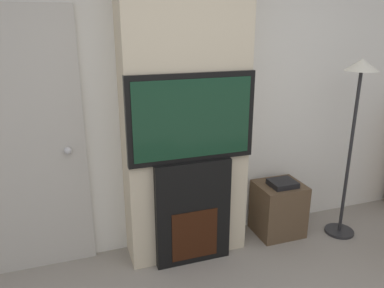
{
  "coord_description": "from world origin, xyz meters",
  "views": [
    {
      "loc": [
        -0.9,
        -0.96,
        1.94
      ],
      "look_at": [
        0.0,
        1.65,
        1.04
      ],
      "focal_mm": 35.0,
      "sensor_mm": 36.0,
      "label": 1
    }
  ],
  "objects": [
    {
      "name": "television",
      "position": [
        0.0,
        1.65,
        1.24
      ],
      "size": [
        1.01,
        0.07,
        0.69
      ],
      "color": "black",
      "rests_on": "fireplace"
    },
    {
      "name": "fireplace",
      "position": [
        0.0,
        1.65,
        0.45
      ],
      "size": [
        0.63,
        0.15,
        0.9
      ],
      "color": "black",
      "rests_on": "ground_plane"
    },
    {
      "name": "media_stand",
      "position": [
        0.91,
        1.78,
        0.26
      ],
      "size": [
        0.43,
        0.38,
        0.56
      ],
      "color": "brown",
      "rests_on": "ground_plane"
    },
    {
      "name": "entry_door",
      "position": [
        -1.24,
        1.97,
        1.04
      ],
      "size": [
        0.93,
        0.09,
        2.07
      ],
      "color": "#BCB7AD",
      "rests_on": "ground_plane"
    },
    {
      "name": "wall_back",
      "position": [
        0.0,
        2.03,
        1.35
      ],
      "size": [
        6.0,
        0.06,
        2.7
      ],
      "color": "silver",
      "rests_on": "ground_plane"
    },
    {
      "name": "chimney_breast",
      "position": [
        0.0,
        1.83,
        1.35
      ],
      "size": [
        1.0,
        0.35,
        2.7
      ],
      "color": "beige",
      "rests_on": "ground_plane"
    },
    {
      "name": "floor_lamp",
      "position": [
        1.49,
        1.58,
        1.24
      ],
      "size": [
        0.28,
        0.28,
        1.65
      ],
      "color": "#262628",
      "rests_on": "ground_plane"
    }
  ]
}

